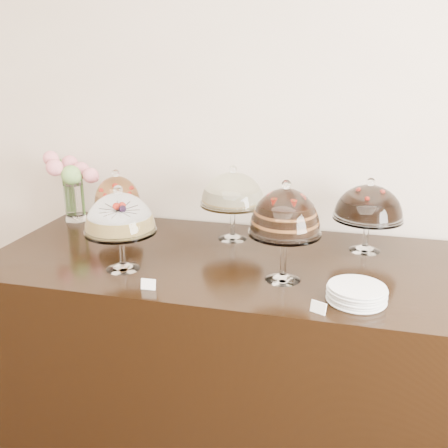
% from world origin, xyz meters
% --- Properties ---
extents(wall_back, '(5.00, 0.04, 3.00)m').
position_xyz_m(wall_back, '(0.00, 3.00, 1.50)').
color(wall_back, beige).
rests_on(wall_back, ground).
extents(display_counter, '(2.20, 1.00, 0.90)m').
position_xyz_m(display_counter, '(-0.08, 2.45, 0.45)').
color(display_counter, black).
rests_on(display_counter, ground).
extents(cake_stand_sugar_sponge, '(0.31, 0.31, 0.38)m').
position_xyz_m(cake_stand_sugar_sponge, '(-0.49, 2.21, 1.14)').
color(cake_stand_sugar_sponge, white).
rests_on(cake_stand_sugar_sponge, display_counter).
extents(cake_stand_choco_layer, '(0.30, 0.30, 0.43)m').
position_xyz_m(cake_stand_choco_layer, '(0.21, 2.27, 1.18)').
color(cake_stand_choco_layer, white).
rests_on(cake_stand_choco_layer, display_counter).
extents(cake_stand_cheesecake, '(0.33, 0.33, 0.38)m').
position_xyz_m(cake_stand_cheesecake, '(-0.11, 2.71, 1.15)').
color(cake_stand_cheesecake, white).
rests_on(cake_stand_cheesecake, display_counter).
extents(cake_stand_dark_choco, '(0.33, 0.33, 0.36)m').
position_xyz_m(cake_stand_dark_choco, '(0.54, 2.70, 1.13)').
color(cake_stand_dark_choco, white).
rests_on(cake_stand_dark_choco, display_counter).
extents(cake_stand_fruit_tart, '(0.25, 0.25, 0.33)m').
position_xyz_m(cake_stand_fruit_tart, '(-0.75, 2.71, 1.10)').
color(cake_stand_fruit_tart, white).
rests_on(cake_stand_fruit_tart, display_counter).
extents(flower_vase, '(0.34, 0.28, 0.39)m').
position_xyz_m(flower_vase, '(-1.07, 2.80, 1.13)').
color(flower_vase, white).
rests_on(flower_vase, display_counter).
extents(plate_stack, '(0.22, 0.22, 0.06)m').
position_xyz_m(plate_stack, '(0.51, 2.14, 0.93)').
color(plate_stack, white).
rests_on(plate_stack, display_counter).
extents(price_card_left, '(0.06, 0.02, 0.04)m').
position_xyz_m(price_card_left, '(-0.30, 2.04, 0.92)').
color(price_card_left, white).
rests_on(price_card_left, display_counter).
extents(price_card_right, '(0.06, 0.04, 0.04)m').
position_xyz_m(price_card_right, '(0.37, 2.01, 0.92)').
color(price_card_right, white).
rests_on(price_card_right, display_counter).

